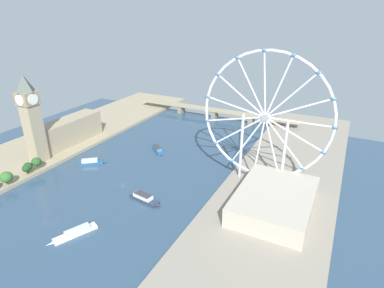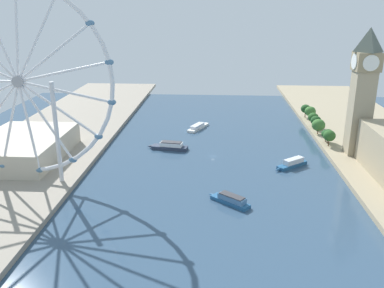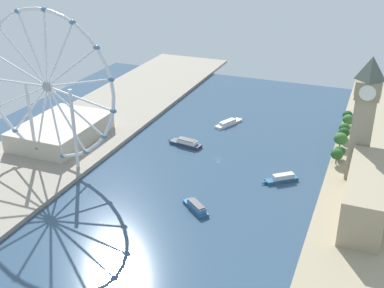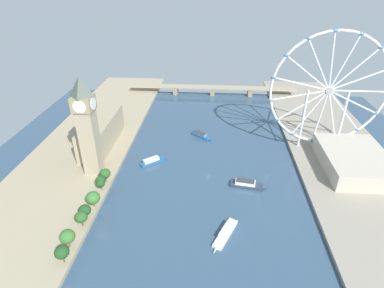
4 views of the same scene
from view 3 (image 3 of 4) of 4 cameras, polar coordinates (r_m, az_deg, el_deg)
The scene contains 11 objects.
ground_plane at distance 361.85m, azimuth 3.14°, elevation -1.75°, with size 416.43×416.43×0.00m, color #334C66.
riverbank_right at distance 413.25m, azimuth -13.23°, elevation 1.32°, with size 90.00×520.00×3.00m, color gray.
clock_tower at distance 331.75m, azimuth 19.59°, elevation 3.03°, with size 16.28×16.28×83.31m.
parliament_block at distance 301.53m, azimuth 19.73°, elevation -5.57°, with size 22.00×77.55×26.65m, color tan.
tree_row_embankment at distance 395.22m, azimuth 17.37°, elevation 1.15°, with size 11.67×89.58×12.81m.
ferris_wheel at distance 341.98m, azimuth -16.66°, elevation 6.41°, with size 106.00×3.20×109.74m.
riverside_hall at distance 397.61m, azimuth -15.13°, elevation 1.53°, with size 52.62×74.42×14.50m, color #BCB29E.
tour_boat_0 at distance 298.78m, azimuth 0.44°, elevation -7.40°, with size 22.90×19.64×5.25m.
tour_boat_1 at distance 334.99m, azimuth 10.50°, elevation -4.03°, with size 23.36×19.95×5.49m.
tour_boat_2 at distance 422.96m, azimuth 4.35°, elevation 2.51°, with size 17.66×32.60×4.15m.
tour_boat_3 at distance 381.39m, azimuth -0.75°, elevation 0.13°, with size 30.66×11.31×5.83m.
Camera 3 is at (-102.01, 307.55, 161.07)m, focal length 45.29 mm.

